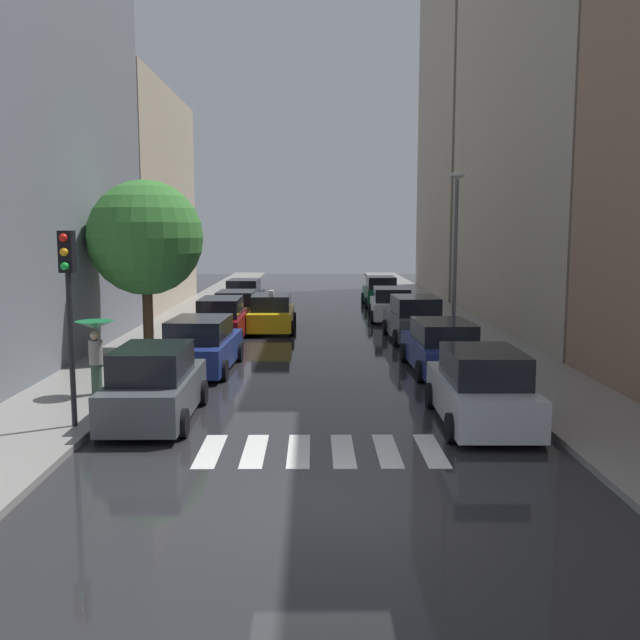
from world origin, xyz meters
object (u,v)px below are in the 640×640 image
object	(u,v)px
traffic_light_left_corner	(68,285)
pedestrian_foreground	(95,341)
parked_car_left_third	(221,321)
parked_car_right_third	(414,320)
parked_car_right_second	(442,348)
parked_car_right_fourth	(391,305)
taxi_midroad	(272,314)
parked_car_right_fifth	(380,292)
parked_car_left_second	(201,346)
parked_car_left_fifth	(244,296)
parked_car_left_nearest	(155,386)
lamp_post_right	(455,242)
street_tree_left	(146,238)
parked_car_left_fourth	(237,308)
parked_car_right_nearest	(481,390)

from	to	relation	value
traffic_light_left_corner	pedestrian_foreground	bearing A→B (deg)	97.85
parked_car_left_third	parked_car_right_third	world-z (taller)	parked_car_right_third
parked_car_right_second	parked_car_right_fourth	bearing A→B (deg)	-0.53
taxi_midroad	parked_car_right_fifth	bearing A→B (deg)	-29.58
parked_car_right_fifth	taxi_midroad	xyz separation A→B (m)	(-5.79, -10.17, -0.05)
parked_car_right_fifth	parked_car_left_second	bearing A→B (deg)	158.48
parked_car_right_third	parked_car_right_fifth	world-z (taller)	parked_car_right_third
parked_car_left_fifth	parked_car_right_second	xyz separation A→B (m)	(7.86, -16.63, -0.05)
parked_car_right_fifth	parked_car_left_nearest	bearing A→B (deg)	162.90
parked_car_left_third	traffic_light_left_corner	xyz separation A→B (m)	(-1.61, -12.76, 2.46)
parked_car_right_fifth	lamp_post_right	xyz separation A→B (m)	(1.75, -12.86, 3.15)
parked_car_right_third	parked_car_right_fifth	distance (m)	12.88
parked_car_right_second	lamp_post_right	distance (m)	7.34
parked_car_right_fourth	street_tree_left	world-z (taller)	street_tree_left
parked_car_left_third	pedestrian_foreground	bearing A→B (deg)	168.19
parked_car_left_fourth	parked_car_left_fifth	distance (m)	5.26
parked_car_left_fifth	taxi_midroad	distance (m)	7.79
parked_car_right_fourth	pedestrian_foreground	bearing A→B (deg)	152.11
parked_car_left_third	parked_car_right_third	bearing A→B (deg)	-87.83
parked_car_right_fourth	pedestrian_foreground	world-z (taller)	pedestrian_foreground
parked_car_left_fifth	street_tree_left	xyz separation A→B (m)	(-2.04, -13.83, 3.36)
parked_car_left_second	parked_car_right_third	distance (m)	9.87
parked_car_left_fifth	parked_car_left_second	bearing A→B (deg)	-177.58
parked_car_left_third	taxi_midroad	size ratio (longest dim) A/B	1.01
parked_car_left_fourth	parked_car_right_fifth	world-z (taller)	parked_car_right_fifth
taxi_midroad	parked_car_right_fourth	bearing A→B (deg)	-56.99
parked_car_right_third	traffic_light_left_corner	bearing A→B (deg)	142.22
parked_car_right_third	taxi_midroad	bearing A→B (deg)	63.50
street_tree_left	traffic_light_left_corner	bearing A→B (deg)	-86.72
parked_car_right_fifth	traffic_light_left_corner	distance (m)	27.65
parked_car_right_fifth	taxi_midroad	size ratio (longest dim) A/B	0.93
parked_car_right_third	parked_car_right_fourth	xyz separation A→B (m)	(-0.23, 6.41, -0.07)
parked_car_left_second	pedestrian_foreground	bearing A→B (deg)	153.24
taxi_midroad	street_tree_left	size ratio (longest dim) A/B	0.76
parked_car_left_third	parked_car_left_fourth	bearing A→B (deg)	-0.51
parked_car_left_third	parked_car_left_fourth	world-z (taller)	parked_car_left_third
parked_car_left_second	parked_car_left_fourth	size ratio (longest dim) A/B	1.07
parked_car_left_fifth	traffic_light_left_corner	world-z (taller)	traffic_light_left_corner
parked_car_right_fourth	traffic_light_left_corner	xyz separation A→B (m)	(-9.17, -19.47, 2.52)
parked_car_right_nearest	traffic_light_left_corner	size ratio (longest dim) A/B	1.03
parked_car_left_nearest	parked_car_right_fourth	xyz separation A→B (m)	(7.60, 18.50, -0.07)
parked_car_left_nearest	street_tree_left	xyz separation A→B (m)	(-2.12, 8.51, 3.35)
parked_car_right_fourth	pedestrian_foreground	size ratio (longest dim) A/B	2.39
parked_car_right_second	parked_car_left_second	bearing A→B (deg)	87.28
parked_car_left_third	parked_car_right_second	xyz separation A→B (m)	(7.75, -6.08, -0.06)
street_tree_left	parked_car_left_third	bearing A→B (deg)	56.67
parked_car_left_fourth	parked_car_right_third	distance (m)	9.22
parked_car_left_second	parked_car_right_fifth	distance (m)	20.51
parked_car_right_nearest	traffic_light_left_corner	bearing A→B (deg)	94.29
taxi_midroad	street_tree_left	bearing A→B (deg)	147.60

